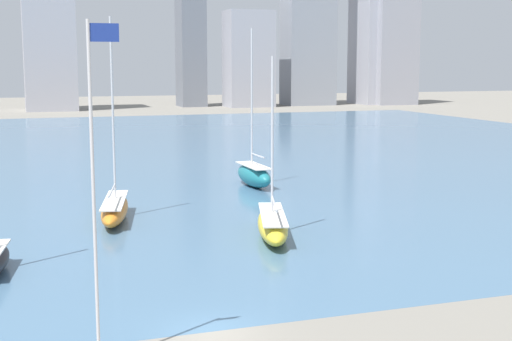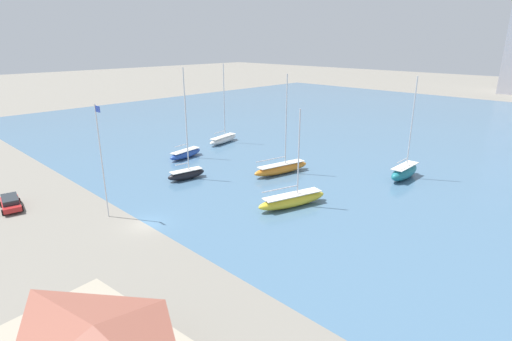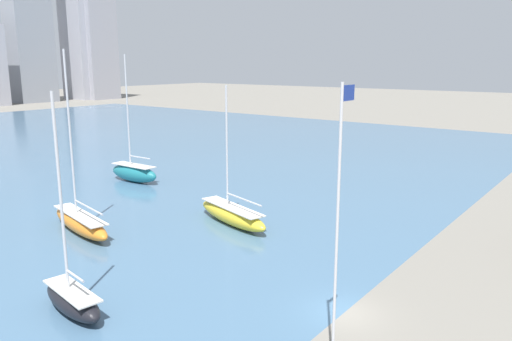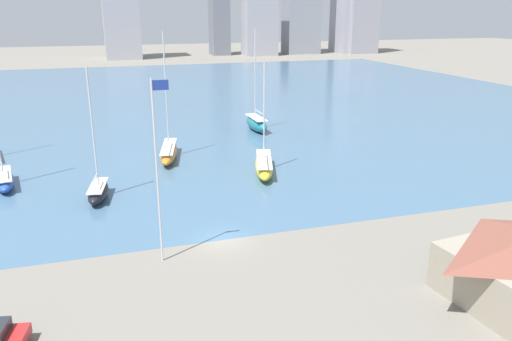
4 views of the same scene
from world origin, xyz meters
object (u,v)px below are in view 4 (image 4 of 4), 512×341
sailboat_orange (169,151)px  sailboat_blue (4,178)px  flag_pole (157,168)px  sailboat_teal (256,123)px  sailboat_black (98,191)px  sailboat_yellow (264,165)px

sailboat_orange → sailboat_blue: 19.29m
flag_pole → sailboat_teal: 44.00m
flag_pole → sailboat_orange: 28.46m
flag_pole → sailboat_teal: bearing=63.2°
sailboat_black → sailboat_teal: size_ratio=0.84×
flag_pole → sailboat_teal: sailboat_teal is taller
sailboat_orange → sailboat_blue: (-18.49, -5.48, -0.03)m
sailboat_yellow → sailboat_teal: size_ratio=0.81×
flag_pole → sailboat_orange: sailboat_orange is taller
sailboat_yellow → sailboat_teal: sailboat_teal is taller
flag_pole → sailboat_blue: 26.93m
flag_pole → sailboat_black: bearing=106.8°
sailboat_black → sailboat_yellow: bearing=18.7°
sailboat_black → sailboat_blue: size_ratio=0.81×
sailboat_yellow → sailboat_black: size_ratio=0.97×
sailboat_teal → sailboat_blue: 37.88m
sailboat_black → sailboat_teal: sailboat_teal is taller
flag_pole → sailboat_blue: sailboat_blue is taller
flag_pole → sailboat_orange: (4.25, 27.39, -6.46)m
sailboat_orange → sailboat_yellow: size_ratio=1.24×
flag_pole → sailboat_blue: (-14.24, 21.91, -6.49)m
sailboat_teal → sailboat_yellow: bearing=-106.0°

